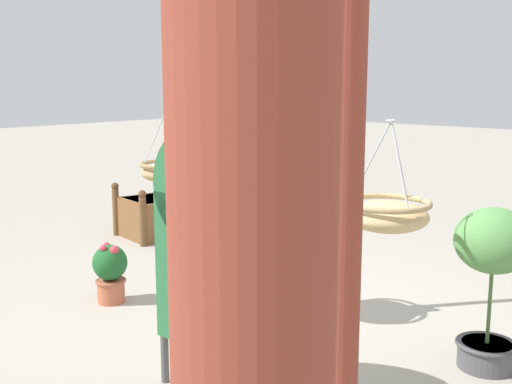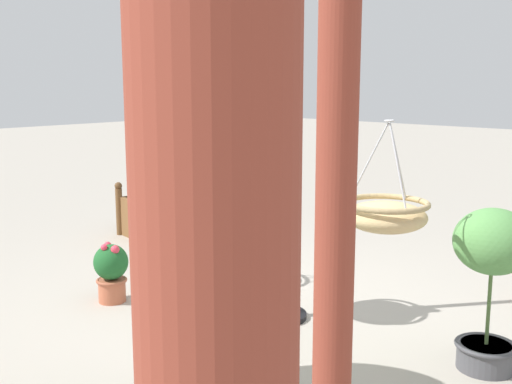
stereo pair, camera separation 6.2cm
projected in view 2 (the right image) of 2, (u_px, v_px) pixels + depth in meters
ground_plane at (265, 313)px, 5.03m from camera, size 40.00×40.00×0.00m
display_pole_central at (279, 218)px, 4.80m from camera, size 0.44×0.44×2.53m
hanging_basket_with_teddy at (242, 161)px, 4.65m from camera, size 0.58×0.58×0.59m
teddy_bear at (239, 133)px, 4.59m from camera, size 0.32×0.28×0.47m
hanging_basket_left_high at (386, 214)px, 3.81m from camera, size 0.52×0.52×0.68m
hanging_basket_right_low at (170, 170)px, 5.49m from camera, size 0.50×0.50×0.65m
greenhouse_pillar_left at (217, 360)px, 0.91m from camera, size 0.45×0.45×2.99m
greenhouse_pillar_far_back at (335, 211)px, 2.58m from camera, size 0.32×0.32×2.72m
wooden_planter_box at (165, 214)px, 7.54m from camera, size 0.87×1.05×0.64m
potted_plant_fern_front at (491, 267)px, 3.95m from camera, size 0.49×0.49×1.05m
potted_plant_flowering_red at (111, 271)px, 5.26m from camera, size 0.29×0.29×0.51m
display_sign_board at (193, 243)px, 3.54m from camera, size 0.68×0.06×1.58m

